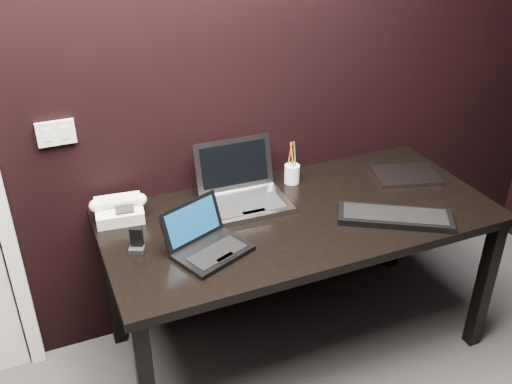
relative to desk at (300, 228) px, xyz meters
name	(u,v)px	position (x,y,z in m)	size (l,w,h in m)	color
wall_back	(200,70)	(-0.30, 0.40, 0.64)	(4.00, 4.00, 0.00)	black
wall_switch	(56,133)	(-0.92, 0.39, 0.46)	(0.15, 0.02, 0.10)	silver
desk	(300,228)	(0.00, 0.00, 0.00)	(1.70, 0.80, 0.74)	black
netbook	(207,243)	(-0.46, -0.11, 0.11)	(0.35, 0.33, 0.18)	black
silver_laptop	(243,193)	(-0.19, 0.19, 0.13)	(0.37, 0.34, 0.25)	#95959A
ext_keyboard	(395,217)	(0.34, -0.20, 0.09)	(0.49, 0.39, 0.03)	black
closed_laptop	(406,175)	(0.62, 0.10, 0.09)	(0.35, 0.29, 0.02)	gray
desk_phone	(119,209)	(-0.73, 0.27, 0.12)	(0.24, 0.20, 0.12)	white
mobile_phone	(137,243)	(-0.72, 0.00, 0.12)	(0.07, 0.07, 0.10)	black
pen_cup	(292,173)	(0.09, 0.27, 0.13)	(0.08, 0.08, 0.21)	white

